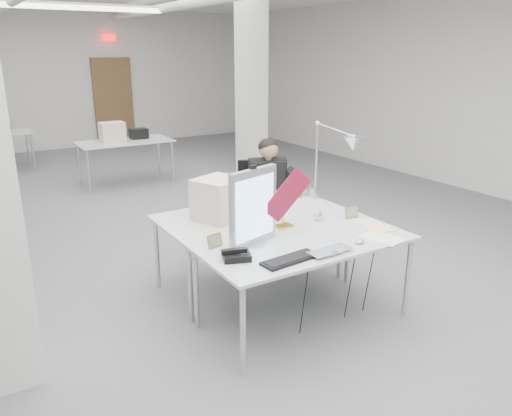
{
  "coord_description": "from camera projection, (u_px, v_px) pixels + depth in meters",
  "views": [
    {
      "loc": [
        -2.4,
        -5.59,
        2.28
      ],
      "look_at": [
        -0.18,
        -2.0,
        0.94
      ],
      "focal_mm": 35.0,
      "sensor_mm": 36.0,
      "label": 1
    }
  ],
  "objects": [
    {
      "name": "desk_second",
      "position": [
        250.0,
        214.0,
        4.9
      ],
      "size": [
        1.8,
        0.9,
        0.02
      ],
      "primitive_type": "cube",
      "color": "silver",
      "rests_on": "room_shell"
    },
    {
      "name": "paper_stack_c",
      "position": [
        362.0,
        221.0,
        4.63
      ],
      "size": [
        0.25,
        0.24,
        0.01
      ],
      "primitive_type": "cube",
      "rotation": [
        0.0,
        0.0,
        -0.67
      ],
      "color": "silver",
      "rests_on": "desk_main"
    },
    {
      "name": "paper_stack_b",
      "position": [
        377.0,
        227.0,
        4.47
      ],
      "size": [
        0.25,
        0.3,
        0.01
      ],
      "primitive_type": "cube",
      "rotation": [
        0.0,
        0.0,
        -0.2
      ],
      "color": "#FBDA96",
      "rests_on": "desk_main"
    },
    {
      "name": "office_chair",
      "position": [
        266.0,
        202.0,
        5.78
      ],
      "size": [
        0.74,
        0.74,
        1.19
      ],
      "primitive_type": null,
      "rotation": [
        0.0,
        0.0,
        -0.35
      ],
      "color": "black",
      "rests_on": "room_shell"
    },
    {
      "name": "paper_stack_a",
      "position": [
        382.0,
        238.0,
        4.22
      ],
      "size": [
        0.3,
        0.38,
        0.01
      ],
      "primitive_type": "cube",
      "rotation": [
        0.0,
        0.0,
        0.21
      ],
      "color": "white",
      "rests_on": "desk_main"
    },
    {
      "name": "mouse",
      "position": [
        360.0,
        241.0,
        4.1
      ],
      "size": [
        0.11,
        0.08,
        0.04
      ],
      "primitive_type": "ellipsoid",
      "rotation": [
        0.0,
        0.0,
        -0.23
      ],
      "color": "#B5B4BA",
      "rests_on": "desk_main"
    },
    {
      "name": "picture_frame_right",
      "position": [
        351.0,
        212.0,
        4.72
      ],
      "size": [
        0.14,
        0.05,
        0.11
      ],
      "primitive_type": "cube",
      "rotation": [
        -0.21,
        0.0,
        -0.11
      ],
      "color": "#AF814B",
      "rests_on": "desk_main"
    },
    {
      "name": "room_shell",
      "position": [
        179.0,
        100.0,
        6.04
      ],
      "size": [
        10.04,
        14.04,
        3.24
      ],
      "color": "#5A5A5D",
      "rests_on": "ground"
    },
    {
      "name": "architect_lamp",
      "position": [
        332.0,
        165.0,
        5.04
      ],
      "size": [
        0.47,
        0.68,
        0.83
      ],
      "primitive_type": null,
      "rotation": [
        0.0,
        0.0,
        0.43
      ],
      "color": "silver",
      "rests_on": "desk_second"
    },
    {
      "name": "pennant",
      "position": [
        287.0,
        195.0,
        4.11
      ],
      "size": [
        0.41,
        0.14,
        0.46
      ],
      "primitive_type": "cube",
      "rotation": [
        0.0,
        -0.87,
        -0.31
      ],
      "color": "maroon",
      "rests_on": "monitor"
    },
    {
      "name": "beige_monitor",
      "position": [
        219.0,
        199.0,
        4.66
      ],
      "size": [
        0.52,
        0.51,
        0.39
      ],
      "primitive_type": "cube",
      "rotation": [
        0.0,
        0.0,
        0.37
      ],
      "color": "beige",
      "rests_on": "desk_second"
    },
    {
      "name": "keyboard",
      "position": [
        290.0,
        259.0,
        3.77
      ],
      "size": [
        0.49,
        0.2,
        0.02
      ],
      "primitive_type": "cube",
      "rotation": [
        0.0,
        0.0,
        0.09
      ],
      "color": "black",
      "rests_on": "desk_main"
    },
    {
      "name": "desk_clock",
      "position": [
        319.0,
        215.0,
        4.65
      ],
      "size": [
        0.11,
        0.04,
        0.11
      ],
      "primitive_type": "cylinder",
      "rotation": [
        1.57,
        0.0,
        0.08
      ],
      "color": "silver",
      "rests_on": "desk_main"
    },
    {
      "name": "bankers_lamp",
      "position": [
        283.0,
        210.0,
        4.44
      ],
      "size": [
        0.29,
        0.15,
        0.32
      ],
      "primitive_type": null,
      "rotation": [
        0.0,
        0.0,
        -0.14
      ],
      "color": "#CA8A3F",
      "rests_on": "desk_main"
    },
    {
      "name": "picture_frame_left",
      "position": [
        215.0,
        240.0,
        4.02
      ],
      "size": [
        0.15,
        0.06,
        0.11
      ],
      "primitive_type": "cube",
      "rotation": [
        -0.21,
        0.0,
        0.21
      ],
      "color": "tan",
      "rests_on": "desk_main"
    },
    {
      "name": "desk_phone",
      "position": [
        236.0,
        256.0,
        3.8
      ],
      "size": [
        0.26,
        0.25,
        0.05
      ],
      "primitive_type": "cube",
      "rotation": [
        0.0,
        0.0,
        -0.35
      ],
      "color": "black",
      "rests_on": "desk_main"
    },
    {
      "name": "laptop",
      "position": [
        335.0,
        254.0,
        3.87
      ],
      "size": [
        0.38,
        0.26,
        0.03
      ],
      "primitive_type": "imported",
      "rotation": [
        0.0,
        0.0,
        0.04
      ],
      "color": "silver",
      "rests_on": "desk_main"
    },
    {
      "name": "monitor",
      "position": [
        253.0,
        207.0,
        4.01
      ],
      "size": [
        0.5,
        0.19,
        0.63
      ],
      "primitive_type": "cube",
      "rotation": [
        0.0,
        0.0,
        0.29
      ],
      "color": "#AAAAAE",
      "rests_on": "desk_main"
    },
    {
      "name": "desk_main",
      "position": [
        306.0,
        242.0,
        4.17
      ],
      "size": [
        1.8,
        0.9,
        0.02
      ],
      "primitive_type": "cube",
      "color": "silver",
      "rests_on": "room_shell"
    },
    {
      "name": "bg_desk_a",
      "position": [
        125.0,
        142.0,
        8.73
      ],
      "size": [
        1.6,
        0.8,
        0.02
      ],
      "primitive_type": "cube",
      "color": "silver",
      "rests_on": "room_shell"
    },
    {
      "name": "seated_person",
      "position": [
        268.0,
        177.0,
        5.65
      ],
      "size": [
        0.63,
        0.7,
        0.86
      ],
      "primitive_type": null,
      "rotation": [
        0.0,
        0.0,
        -0.35
      ],
      "color": "black",
      "rests_on": "office_chair"
    }
  ]
}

